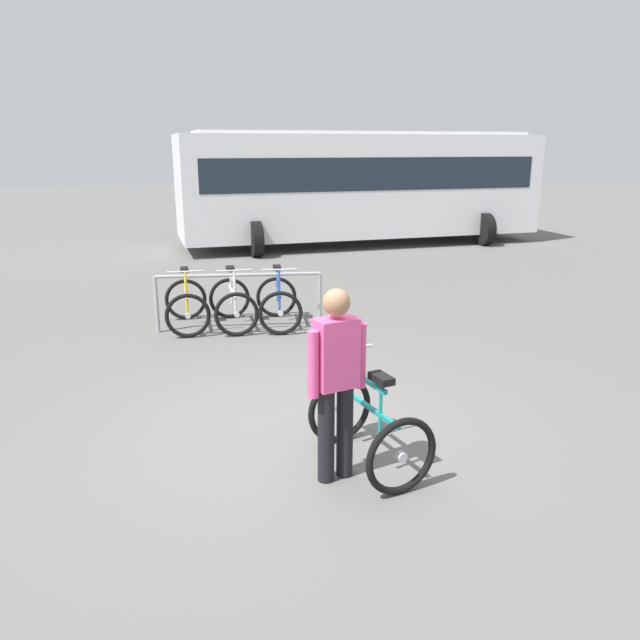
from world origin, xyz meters
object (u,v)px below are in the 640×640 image
at_px(racked_bike_blue, 278,302).
at_px(bus_distant, 361,182).
at_px(racked_bike_yellow, 187,305).
at_px(racked_bike_white, 233,304).
at_px(person_with_featured_bike, 336,377).
at_px(featured_bicycle, 363,415).

xyz_separation_m(racked_bike_blue, bus_distant, (2.68, 8.05, 1.37)).
relative_size(racked_bike_yellow, racked_bike_white, 0.98).
relative_size(racked_bike_white, bus_distant, 0.12).
xyz_separation_m(racked_bike_white, person_with_featured_bike, (0.97, -4.65, 0.54)).
distance_m(racked_bike_blue, featured_bicycle, 4.44).
bearing_deg(racked_bike_white, racked_bike_blue, 0.10).
distance_m(racked_bike_white, bus_distant, 8.84).
height_order(racked_bike_yellow, bus_distant, bus_distant).
bearing_deg(person_with_featured_bike, featured_bicycle, 42.47).
distance_m(racked_bike_white, featured_bicycle, 4.57).
relative_size(person_with_featured_bike, bus_distant, 0.16).
relative_size(racked_bike_white, racked_bike_blue, 1.06).
relative_size(racked_bike_yellow, bus_distant, 0.11).
bearing_deg(racked_bike_yellow, racked_bike_blue, 0.10).
xyz_separation_m(racked_bike_yellow, featured_bicycle, (1.95, -4.40, 0.08)).
bearing_deg(featured_bicycle, person_with_featured_bike, -137.53).
xyz_separation_m(racked_bike_yellow, racked_bike_white, (0.70, 0.00, -0.00)).
xyz_separation_m(racked_bike_blue, featured_bicycle, (0.55, -4.40, 0.08)).
distance_m(featured_bicycle, bus_distant, 12.69).
bearing_deg(racked_bike_yellow, racked_bike_white, 0.10).
bearing_deg(bus_distant, person_with_featured_bike, -100.74).
distance_m(racked_bike_blue, person_with_featured_bike, 4.69).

